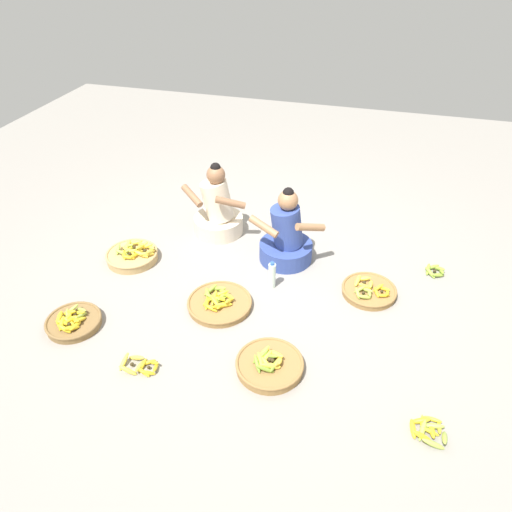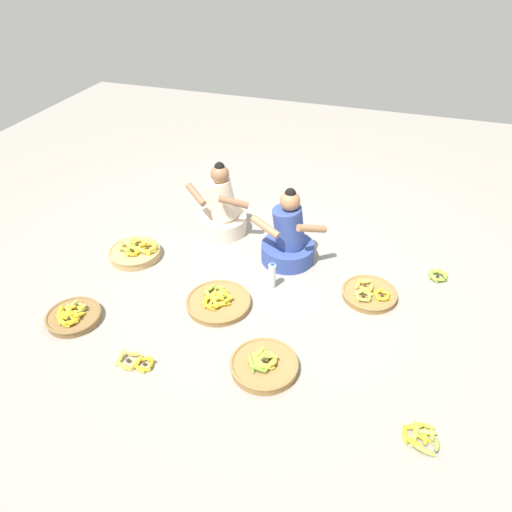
{
  "view_description": "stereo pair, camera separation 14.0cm",
  "coord_description": "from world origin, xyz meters",
  "px_view_note": "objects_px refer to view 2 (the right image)",
  "views": [
    {
      "loc": [
        0.91,
        -3.44,
        2.8
      ],
      "look_at": [
        0.0,
        -0.2,
        0.35
      ],
      "focal_mm": 33.23,
      "sensor_mm": 36.0,
      "label": 1
    },
    {
      "loc": [
        1.04,
        -3.4,
        2.8
      ],
      "look_at": [
        0.0,
        -0.2,
        0.35
      ],
      "focal_mm": 33.23,
      "sensor_mm": 36.0,
      "label": 2
    }
  ],
  "objects_px": {
    "vendor_woman_behind": "(221,210)",
    "loose_bananas_back_center": "(438,275)",
    "banana_basket_front_left": "(73,316)",
    "water_bottle": "(272,276)",
    "banana_basket_back_left": "(218,302)",
    "loose_bananas_near_vendor": "(421,437)",
    "loose_bananas_mid_left": "(136,362)",
    "banana_basket_front_center": "(136,252)",
    "banana_basket_front_right": "(264,365)",
    "vendor_woman_front": "(288,239)",
    "banana_basket_mid_right": "(369,293)"
  },
  "relations": [
    {
      "from": "vendor_woman_behind",
      "to": "loose_bananas_back_center",
      "type": "bearing_deg",
      "value": -3.34
    },
    {
      "from": "banana_basket_front_left",
      "to": "water_bottle",
      "type": "distance_m",
      "value": 1.74
    },
    {
      "from": "banana_basket_back_left",
      "to": "loose_bananas_near_vendor",
      "type": "distance_m",
      "value": 1.92
    },
    {
      "from": "loose_bananas_near_vendor",
      "to": "loose_bananas_mid_left",
      "type": "height_order",
      "value": "loose_bananas_near_vendor"
    },
    {
      "from": "banana_basket_front_center",
      "to": "banana_basket_back_left",
      "type": "height_order",
      "value": "banana_basket_front_center"
    },
    {
      "from": "loose_bananas_back_center",
      "to": "water_bottle",
      "type": "xyz_separation_m",
      "value": [
        -1.45,
        -0.61,
        0.1
      ]
    },
    {
      "from": "banana_basket_front_left",
      "to": "loose_bananas_near_vendor",
      "type": "distance_m",
      "value": 2.84
    },
    {
      "from": "loose_bananas_mid_left",
      "to": "banana_basket_front_right",
      "type": "bearing_deg",
      "value": 15.23
    },
    {
      "from": "loose_bananas_near_vendor",
      "to": "water_bottle",
      "type": "distance_m",
      "value": 1.82
    },
    {
      "from": "banana_basket_front_center",
      "to": "loose_bananas_near_vendor",
      "type": "distance_m",
      "value": 3.05
    },
    {
      "from": "banana_basket_front_center",
      "to": "loose_bananas_mid_left",
      "type": "height_order",
      "value": "banana_basket_front_center"
    },
    {
      "from": "banana_basket_back_left",
      "to": "loose_bananas_near_vendor",
      "type": "bearing_deg",
      "value": -24.92
    },
    {
      "from": "vendor_woman_front",
      "to": "loose_bananas_back_center",
      "type": "xyz_separation_m",
      "value": [
        1.42,
        0.16,
        -0.22
      ]
    },
    {
      "from": "loose_bananas_mid_left",
      "to": "water_bottle",
      "type": "distance_m",
      "value": 1.41
    },
    {
      "from": "banana_basket_front_right",
      "to": "banana_basket_back_left",
      "type": "bearing_deg",
      "value": 136.65
    },
    {
      "from": "banana_basket_front_right",
      "to": "vendor_woman_behind",
      "type": "bearing_deg",
      "value": 120.58
    },
    {
      "from": "vendor_woman_front",
      "to": "banana_basket_front_center",
      "type": "distance_m",
      "value": 1.52
    },
    {
      "from": "banana_basket_front_center",
      "to": "banana_basket_mid_right",
      "type": "distance_m",
      "value": 2.3
    },
    {
      "from": "vendor_woman_front",
      "to": "water_bottle",
      "type": "height_order",
      "value": "vendor_woman_front"
    },
    {
      "from": "loose_bananas_back_center",
      "to": "vendor_woman_front",
      "type": "bearing_deg",
      "value": -173.64
    },
    {
      "from": "vendor_woman_front",
      "to": "loose_bananas_mid_left",
      "type": "bearing_deg",
      "value": -114.39
    },
    {
      "from": "vendor_woman_behind",
      "to": "water_bottle",
      "type": "bearing_deg",
      "value": -43.66
    },
    {
      "from": "vendor_woman_front",
      "to": "banana_basket_front_center",
      "type": "height_order",
      "value": "vendor_woman_front"
    },
    {
      "from": "banana_basket_mid_right",
      "to": "loose_bananas_back_center",
      "type": "height_order",
      "value": "banana_basket_mid_right"
    },
    {
      "from": "vendor_woman_front",
      "to": "banana_basket_mid_right",
      "type": "bearing_deg",
      "value": -20.69
    },
    {
      "from": "banana_basket_mid_right",
      "to": "loose_bananas_near_vendor",
      "type": "bearing_deg",
      "value": -69.43
    },
    {
      "from": "vendor_woman_front",
      "to": "banana_basket_front_right",
      "type": "xyz_separation_m",
      "value": [
        0.2,
        -1.4,
        -0.2
      ]
    },
    {
      "from": "banana_basket_mid_right",
      "to": "vendor_woman_front",
      "type": "bearing_deg",
      "value": 159.31
    },
    {
      "from": "loose_bananas_near_vendor",
      "to": "loose_bananas_mid_left",
      "type": "xyz_separation_m",
      "value": [
        -2.09,
        -0.01,
        -0.0
      ]
    },
    {
      "from": "vendor_woman_behind",
      "to": "vendor_woman_front",
      "type": "bearing_deg",
      "value": -19.75
    },
    {
      "from": "loose_bananas_back_center",
      "to": "loose_bananas_mid_left",
      "type": "bearing_deg",
      "value": -140.12
    },
    {
      "from": "vendor_woman_front",
      "to": "banana_basket_front_left",
      "type": "bearing_deg",
      "value": -136.88
    },
    {
      "from": "water_bottle",
      "to": "vendor_woman_behind",
      "type": "bearing_deg",
      "value": 136.34
    },
    {
      "from": "banana_basket_front_right",
      "to": "banana_basket_front_center",
      "type": "xyz_separation_m",
      "value": [
        -1.65,
        0.98,
        0.01
      ]
    },
    {
      "from": "loose_bananas_near_vendor",
      "to": "loose_bananas_mid_left",
      "type": "bearing_deg",
      "value": -179.72
    },
    {
      "from": "vendor_woman_behind",
      "to": "banana_basket_front_left",
      "type": "bearing_deg",
      "value": -112.19
    },
    {
      "from": "water_bottle",
      "to": "loose_bananas_mid_left",
      "type": "bearing_deg",
      "value": -121.04
    },
    {
      "from": "banana_basket_front_right",
      "to": "loose_bananas_back_center",
      "type": "distance_m",
      "value": 1.99
    },
    {
      "from": "loose_bananas_near_vendor",
      "to": "vendor_woman_front",
      "type": "bearing_deg",
      "value": 129.14
    },
    {
      "from": "banana_basket_front_left",
      "to": "banana_basket_back_left",
      "type": "relative_size",
      "value": 0.81
    },
    {
      "from": "vendor_woman_front",
      "to": "vendor_woman_behind",
      "type": "xyz_separation_m",
      "value": [
        -0.8,
        0.29,
        0.0
      ]
    },
    {
      "from": "loose_bananas_mid_left",
      "to": "loose_bananas_back_center",
      "type": "bearing_deg",
      "value": 39.88
    },
    {
      "from": "vendor_woman_behind",
      "to": "loose_bananas_near_vendor",
      "type": "height_order",
      "value": "vendor_woman_behind"
    },
    {
      "from": "banana_basket_front_center",
      "to": "water_bottle",
      "type": "height_order",
      "value": "water_bottle"
    },
    {
      "from": "banana_basket_mid_right",
      "to": "water_bottle",
      "type": "xyz_separation_m",
      "value": [
        -0.87,
        -0.13,
        0.09
      ]
    },
    {
      "from": "banana_basket_front_right",
      "to": "banana_basket_front_left",
      "type": "relative_size",
      "value": 1.13
    },
    {
      "from": "loose_bananas_mid_left",
      "to": "water_bottle",
      "type": "height_order",
      "value": "water_bottle"
    },
    {
      "from": "loose_bananas_mid_left",
      "to": "vendor_woman_behind",
      "type": "bearing_deg",
      "value": 91.51
    },
    {
      "from": "vendor_woman_behind",
      "to": "loose_bananas_back_center",
      "type": "xyz_separation_m",
      "value": [
        2.23,
        -0.13,
        -0.23
      ]
    },
    {
      "from": "banana_basket_front_left",
      "to": "water_bottle",
      "type": "relative_size",
      "value": 1.66
    }
  ]
}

